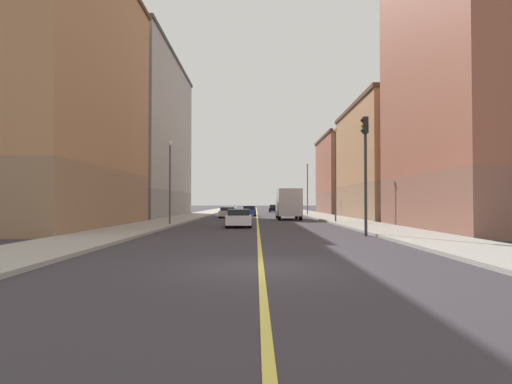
{
  "coord_description": "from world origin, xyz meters",
  "views": [
    {
      "loc": [
        -0.14,
        -11.97,
        1.85
      ],
      "look_at": [
        -0.16,
        32.12,
        2.88
      ],
      "focal_mm": 29.7,
      "sensor_mm": 36.0,
      "label": 1
    }
  ],
  "objects": [
    {
      "name": "building_left_near",
      "position": [
        15.1,
        15.6,
        10.7
      ],
      "size": [
        10.11,
        15.19,
        21.38
      ],
      "color": "brown",
      "rests_on": "ground"
    },
    {
      "name": "sidewalk_right",
      "position": [
        -8.2,
        49.0,
        0.07
      ],
      "size": [
        3.99,
        168.0,
        0.15
      ],
      "primitive_type": "cube",
      "color": "#9E9B93",
      "rests_on": "ground"
    },
    {
      "name": "building_right_midblock",
      "position": [
        -15.1,
        41.05,
        10.05
      ],
      "size": [
        10.11,
        25.36,
        20.09
      ],
      "color": "gray",
      "rests_on": "ground"
    },
    {
      "name": "car_silver",
      "position": [
        -3.44,
        37.26,
        0.62
      ],
      "size": [
        1.87,
        4.21,
        1.24
      ],
      "color": "silver",
      "rests_on": "ground"
    },
    {
      "name": "traffic_light_left_near",
      "position": [
        5.79,
        10.94,
        4.15
      ],
      "size": [
        0.4,
        0.32,
        6.47
      ],
      "color": "#2D2D2D",
      "rests_on": "ground"
    },
    {
      "name": "sidewalk_left",
      "position": [
        8.2,
        49.0,
        0.07
      ],
      "size": [
        3.99,
        168.0,
        0.15
      ],
      "primitive_type": "cube",
      "color": "#9E9B93",
      "rests_on": "ground"
    },
    {
      "name": "building_right_corner",
      "position": [
        -15.1,
        18.24,
        9.67
      ],
      "size": [
        10.11,
        18.7,
        19.33
      ],
      "color": "#8F6B4F",
      "rests_on": "ground"
    },
    {
      "name": "ground_plane",
      "position": [
        0.0,
        0.0,
        0.0
      ],
      "size": [
        400.0,
        400.0,
        0.0
      ],
      "primitive_type": "plane",
      "color": "#363239",
      "rests_on": "ground"
    },
    {
      "name": "building_left_far",
      "position": [
        15.1,
        53.61,
        6.0
      ],
      "size": [
        10.11,
        15.43,
        11.98
      ],
      "color": "brown",
      "rests_on": "ground"
    },
    {
      "name": "lane_center_stripe",
      "position": [
        0.0,
        49.0,
        0.01
      ],
      "size": [
        0.16,
        154.0,
        0.01
      ],
      "primitive_type": "cube",
      "color": "#E5D14C",
      "rests_on": "ground"
    },
    {
      "name": "car_blue",
      "position": [
        -1.09,
        44.09,
        0.65
      ],
      "size": [
        1.94,
        4.43,
        1.32
      ],
      "color": "#23389E",
      "rests_on": "ground"
    },
    {
      "name": "street_lamp_left_far",
      "position": [
        6.81,
        45.1,
        4.37
      ],
      "size": [
        0.36,
        0.36,
        6.95
      ],
      "color": "#4C4C51",
      "rests_on": "ground"
    },
    {
      "name": "car_black",
      "position": [
        3.14,
        63.63,
        0.65
      ],
      "size": [
        1.95,
        4.12,
        1.34
      ],
      "color": "black",
      "rests_on": "ground"
    },
    {
      "name": "street_lamp_right_near",
      "position": [
        -6.81,
        20.71,
        4.09
      ],
      "size": [
        0.36,
        0.36,
        6.42
      ],
      "color": "#4C4C51",
      "rests_on": "ground"
    },
    {
      "name": "car_white",
      "position": [
        -1.43,
        19.29,
        0.64
      ],
      "size": [
        1.98,
        4.57,
        1.31
      ],
      "color": "white",
      "rests_on": "ground"
    },
    {
      "name": "box_truck",
      "position": [
        3.27,
        32.35,
        1.66
      ],
      "size": [
        2.44,
        6.85,
        3.18
      ],
      "color": "beige",
      "rests_on": "ground"
    },
    {
      "name": "building_left_mid",
      "position": [
        15.1,
        33.59,
        6.16
      ],
      "size": [
        10.11,
        17.81,
        12.3
      ],
      "color": "#8F6B4F",
      "rests_on": "ground"
    },
    {
      "name": "street_lamp_left_near",
      "position": [
        6.81,
        24.98,
        5.03
      ],
      "size": [
        0.36,
        0.36,
        8.2
      ],
      "color": "#4C4C51",
      "rests_on": "ground"
    }
  ]
}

